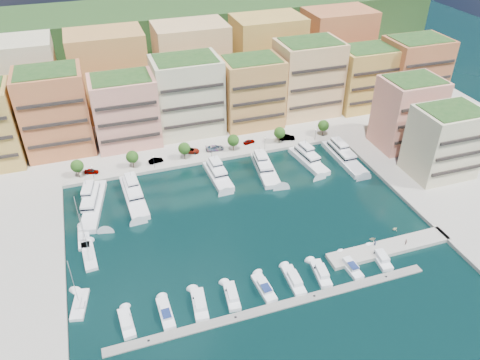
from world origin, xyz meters
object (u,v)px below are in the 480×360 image
(sailboat_2, at_px, (84,238))
(car_1, at_px, (156,160))
(person_0, at_px, (375,243))
(cruiser_2, at_px, (200,305))
(cruiser_6, at_px, (321,273))
(car_0, at_px, (92,171))
(lamppost_2, at_px, (211,150))
(yacht_4, at_px, (265,168))
(lamppost_3, at_px, (265,141))
(cruiser_0, at_px, (127,323))
(tree_4, at_px, (280,133))
(yacht_1, at_px, (134,194))
(yacht_3, at_px, (217,174))
(cruiser_5, at_px, (294,280))
(lamppost_1, at_px, (154,160))
(lamppost_4, at_px, (316,133))
(tender_3, at_px, (395,229))
(car_4, at_px, (249,142))
(sailboat_0, at_px, (80,305))
(tree_5, at_px, (323,126))
(cruiser_1, at_px, (166,313))
(sailboat_1, at_px, (89,256))
(cruiser_4, at_px, (264,288))
(person_1, at_px, (406,242))
(lamppost_0, at_px, (92,170))
(cruiser_7, at_px, (350,266))
(tree_1, at_px, (132,157))
(tree_3, at_px, (233,140))
(cruiser_3, at_px, (232,296))
(car_5, at_px, (287,137))
(tree_0, at_px, (77,166))
(yacht_6, at_px, (343,156))
(tender_1, at_px, (373,239))
(yacht_5, at_px, (308,159))
(yacht_0, at_px, (93,202))
(cruiser_8, at_px, (380,258))
(car_3, at_px, (215,148))

(sailboat_2, bearing_deg, car_1, 50.79)
(car_1, relative_size, person_0, 2.80)
(cruiser_2, relative_size, car_1, 1.94)
(cruiser_6, xyz_separation_m, car_0, (-46.68, 58.81, 1.16))
(lamppost_2, xyz_separation_m, yacht_4, (13.82, -10.82, -2.73))
(lamppost_3, xyz_separation_m, cruiser_6, (-7.71, -55.79, -3.28))
(cruiser_0, relative_size, car_0, 1.90)
(cruiser_6, bearing_deg, cruiser_2, -180.00)
(lamppost_3, bearing_deg, tree_4, 20.97)
(yacht_1, xyz_separation_m, yacht_3, (25.25, 2.47, 0.12))
(cruiser_2, relative_size, cruiser_5, 0.97)
(lamppost_1, bearing_deg, lamppost_4, 0.00)
(tender_3, xyz_separation_m, car_4, (-21.17, 52.52, 1.27))
(lamppost_4, height_order, cruiser_2, lamppost_4)
(sailboat_0, bearing_deg, sailboat_2, 84.80)
(sailboat_0, xyz_separation_m, car_0, (5.99, 50.68, 1.39))
(tree_5, xyz_separation_m, cruiser_1, (-65.51, -58.11, -4.17))
(lamppost_4, xyz_separation_m, sailboat_1, (-75.52, -32.94, -3.52))
(cruiser_4, height_order, person_1, person_1)
(lamppost_0, xyz_separation_m, cruiser_7, (53.65, -55.81, -3.26))
(sailboat_2, bearing_deg, tree_1, 59.64)
(lamppost_0, distance_m, sailboat_1, 33.32)
(tree_3, xyz_separation_m, cruiser_1, (-33.51, -58.11, -4.17))
(tree_3, distance_m, lamppost_3, 10.30)
(lamppost_2, bearing_deg, car_1, 170.36)
(tree_4, distance_m, cruiser_3, 67.97)
(tree_5, relative_size, yacht_1, 0.26)
(lamppost_0, height_order, car_5, lamppost_0)
(tree_0, height_order, sailboat_0, sailboat_0)
(car_0, bearing_deg, cruiser_0, -159.37)
(tree_4, height_order, yacht_6, tree_4)
(lamppost_1, xyz_separation_m, tender_1, (45.97, -49.05, -3.38))
(yacht_5, relative_size, cruiser_6, 2.06)
(yacht_1, relative_size, cruiser_6, 2.46)
(cruiser_7, bearing_deg, cruiser_4, 179.99)
(tree_0, xyz_separation_m, yacht_1, (13.94, -14.30, -3.65))
(yacht_0, relative_size, cruiser_3, 2.77)
(lamppost_0, height_order, sailboat_2, sailboat_2)
(tree_1, relative_size, tree_3, 1.00)
(yacht_1, distance_m, cruiser_8, 67.97)
(cruiser_8, bearing_deg, person_0, 79.78)
(yacht_0, relative_size, car_4, 5.72)
(car_5, bearing_deg, car_1, 106.96)
(lamppost_0, height_order, car_1, lamppost_0)
(cruiser_5, bearing_deg, yacht_6, 50.21)
(car_1, bearing_deg, yacht_0, 118.34)
(car_0, relative_size, car_4, 1.05)
(lamppost_1, height_order, yacht_6, yacht_6)
(tree_3, bearing_deg, car_3, 160.14)
(cruiser_8, distance_m, sailboat_2, 72.83)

